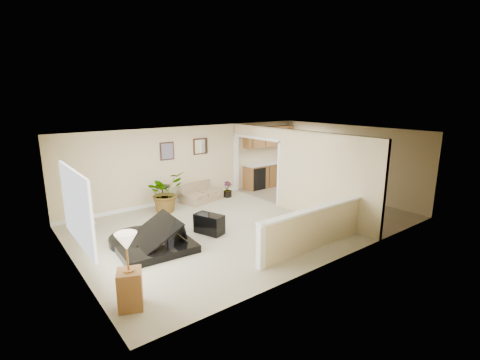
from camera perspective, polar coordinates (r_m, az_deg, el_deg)
floor at (r=9.89m, az=1.26°, el=-6.90°), size 9.00×9.00×0.00m
back_wall at (r=11.97m, az=-7.73°, el=2.79°), size 9.00×0.04×2.50m
front_wall at (r=7.51m, az=15.79°, el=-4.04°), size 9.00×0.04×2.50m
left_wall at (r=7.67m, az=-26.05°, el=-4.58°), size 0.04×6.00×2.50m
right_wall at (r=12.78m, az=17.27°, el=2.98°), size 0.04×6.00×2.50m
ceiling at (r=9.32m, az=1.34°, el=7.65°), size 9.00×6.00×0.04m
kitchen_vinyl at (r=12.02m, az=13.09°, el=-3.53°), size 2.70×6.00×0.01m
interior_partition at (r=10.90m, az=7.86°, el=1.57°), size 0.18×5.99×2.50m
pony_half_wall at (r=8.22m, az=11.86°, el=-7.70°), size 3.42×0.22×1.00m
left_window at (r=7.15m, az=-25.27°, el=-4.08°), size 0.05×2.15×1.45m
wall_art_left at (r=11.43m, az=-11.88°, el=4.66°), size 0.48×0.04×0.58m
wall_mirror at (r=12.00m, az=-6.50°, el=5.52°), size 0.55×0.04×0.55m
kitchen_cabinets at (r=13.67m, az=4.57°, el=2.58°), size 2.36×0.65×2.33m
piano at (r=8.31m, az=-14.67°, el=-6.61°), size 2.02×2.10×1.57m
piano_bench at (r=9.07m, az=-5.07°, el=-7.18°), size 0.62×0.84×0.51m
loveseat at (r=11.89m, az=-6.44°, el=-1.97°), size 1.57×1.13×0.78m
accent_table at (r=11.26m, az=-12.56°, el=-2.24°), size 0.49×0.49×0.72m
palm_plant at (r=10.86m, az=-12.18°, el=-2.01°), size 1.35×1.26×1.23m
small_plant at (r=12.25m, az=-2.05°, el=-1.73°), size 0.34×0.34×0.55m
lamp_stand at (r=6.20m, az=-17.75°, el=-14.91°), size 0.51×0.51×1.34m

